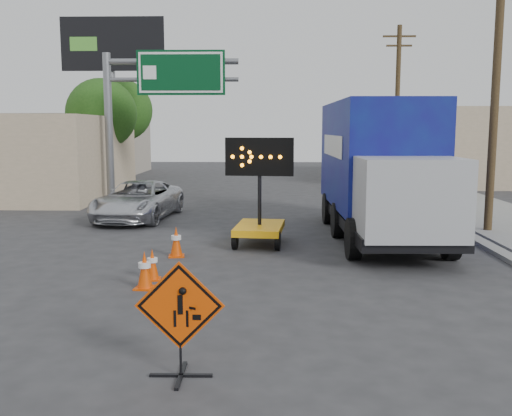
{
  "coord_description": "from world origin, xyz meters",
  "views": [
    {
      "loc": [
        0.96,
        -8.34,
        3.4
      ],
      "look_at": [
        0.65,
        3.65,
        1.72
      ],
      "focal_mm": 40.0,
      "sensor_mm": 36.0,
      "label": 1
    }
  ],
  "objects_px": {
    "construction_sign": "(180,317)",
    "pickup_truck": "(138,200)",
    "box_truck": "(380,177)",
    "arrow_board": "(260,221)"
  },
  "relations": [
    {
      "from": "construction_sign",
      "to": "arrow_board",
      "type": "distance_m",
      "value": 9.13
    },
    {
      "from": "construction_sign",
      "to": "box_truck",
      "type": "relative_size",
      "value": 0.18
    },
    {
      "from": "pickup_truck",
      "to": "box_truck",
      "type": "bearing_deg",
      "value": -16.36
    },
    {
      "from": "construction_sign",
      "to": "arrow_board",
      "type": "bearing_deg",
      "value": 83.78
    },
    {
      "from": "pickup_truck",
      "to": "arrow_board",
      "type": "bearing_deg",
      "value": -38.74
    },
    {
      "from": "box_truck",
      "to": "construction_sign",
      "type": "bearing_deg",
      "value": -115.1
    },
    {
      "from": "construction_sign",
      "to": "pickup_truck",
      "type": "distance_m",
      "value": 14.21
    },
    {
      "from": "arrow_board",
      "to": "pickup_truck",
      "type": "relative_size",
      "value": 0.61
    },
    {
      "from": "arrow_board",
      "to": "pickup_truck",
      "type": "distance_m",
      "value": 6.56
    },
    {
      "from": "construction_sign",
      "to": "pickup_truck",
      "type": "relative_size",
      "value": 0.32
    }
  ]
}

